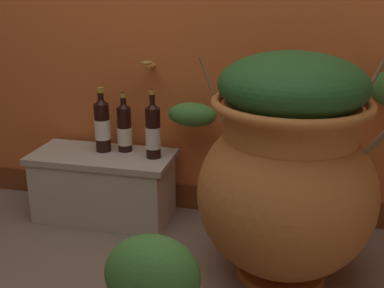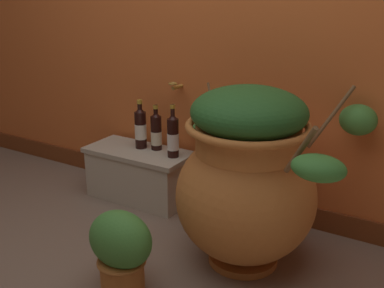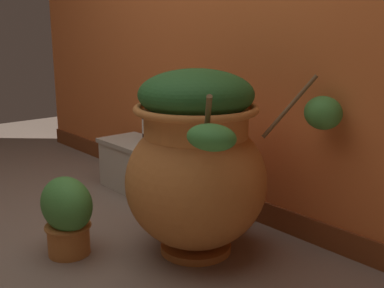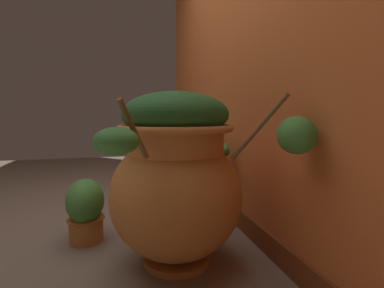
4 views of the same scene
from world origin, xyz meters
The scene contains 8 objects.
ground_plane centered at (0.00, 0.00, 0.00)m, with size 7.00×7.00×0.00m, color #7A6656.
back_wall centered at (0.00, 1.20, 1.29)m, with size 4.40×0.33×2.60m.
terracotta_urn centered at (0.45, 0.58, 0.47)m, with size 1.11×0.87×0.91m.
stone_ledge centered at (-0.45, 0.90, 0.18)m, with size 0.70×0.33×0.34m.
wine_bottle_left centered at (-0.36, 0.97, 0.46)m, with size 0.07×0.07×0.30m.
wine_bottle_middle centered at (-0.46, 0.95, 0.48)m, with size 0.08×0.08×0.32m.
wine_bottle_right centered at (-0.19, 0.92, 0.47)m, with size 0.07×0.07×0.33m.
potted_shrub centered at (0.07, 0.08, 0.21)m, with size 0.31×0.23×0.40m.
Camera 4 is at (1.88, 0.31, 0.80)m, focal length 26.42 mm.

